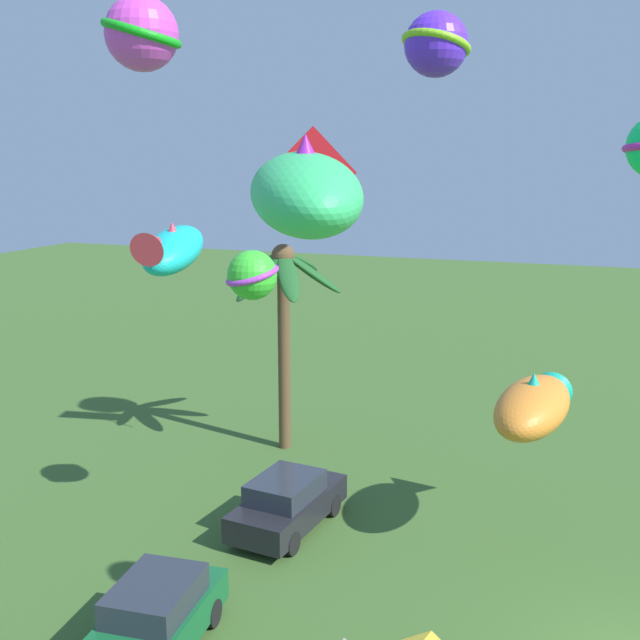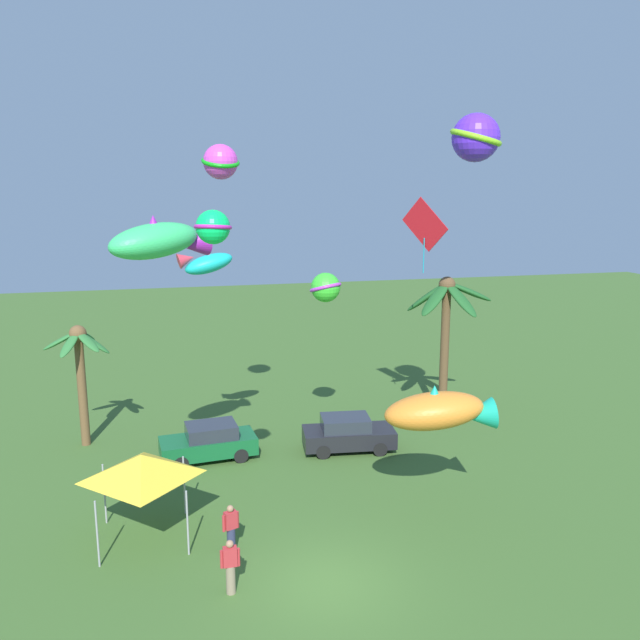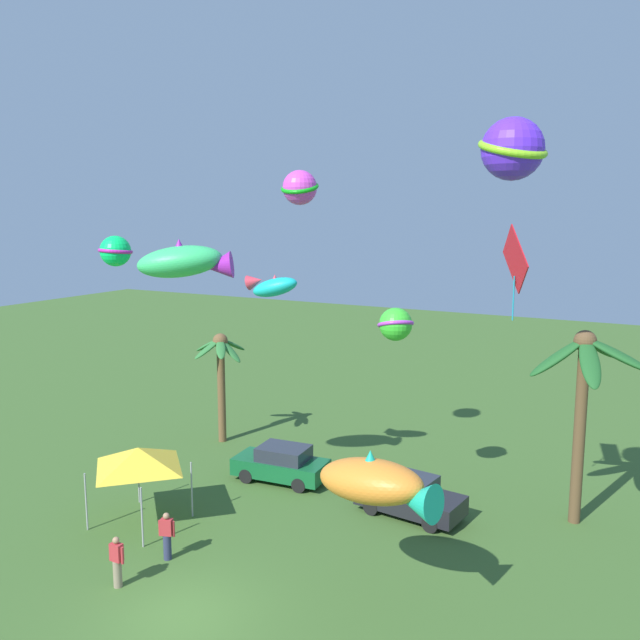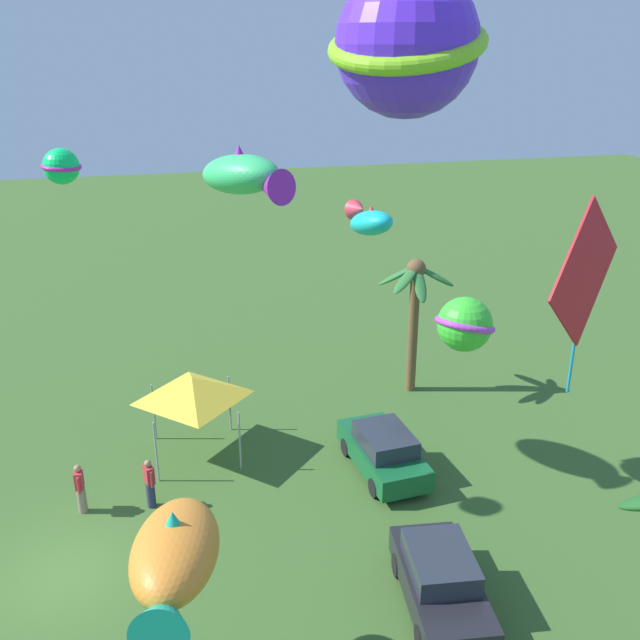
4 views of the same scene
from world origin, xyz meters
The scene contains 16 objects.
ground_plane centered at (0.00, 0.00, 0.00)m, with size 120.00×120.00×0.00m, color #3D6028.
palm_tree_0 centered at (-7.74, 12.39, 3.94)m, with size 2.80×2.86×5.38m.
palm_tree_1 centered at (8.79, 11.30, 5.38)m, with size 4.08×4.09×7.08m.
parked_car_0 centered at (-2.58, 9.50, 0.75)m, with size 4.03×2.02×1.51m.
parked_car_1 centered at (3.28, 8.98, 0.75)m, with size 4.08×2.16×1.51m.
spectator_0 centered at (-2.46, 2.25, 0.81)m, with size 0.52×0.34×1.59m.
spectator_1 centered at (-2.69, 0.28, 0.81)m, with size 0.55×0.26×1.59m.
festival_tent centered at (-5.04, 3.79, 2.47)m, with size 2.86×2.86×2.85m.
kite_fish_0 centered at (4.61, 2.81, 3.80)m, with size 3.98×2.29×1.66m.
kite_fish_1 centered at (-4.14, 5.62, 9.37)m, with size 3.69×2.86×1.55m.
kite_diamond_2 centered at (6.67, 9.32, 9.55)m, with size 1.28×1.94×3.19m.
kite_ball_3 centered at (7.15, 6.10, 12.85)m, with size 2.66×2.66×1.74m.
kite_ball_4 centered at (2.41, 9.50, 7.05)m, with size 1.89×1.89×1.23m.
kite_ball_5 centered at (-1.74, 9.69, 12.06)m, with size 1.68×1.67×1.34m.
kite_fish_6 centered at (-2.50, 8.81, 8.27)m, with size 2.29×1.22×1.13m.
kite_ball_7 centered at (-2.80, 0.94, 10.02)m, with size 1.34×1.34×0.88m.
Camera 3 is at (11.51, -13.32, 11.11)m, focal length 37.81 mm.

